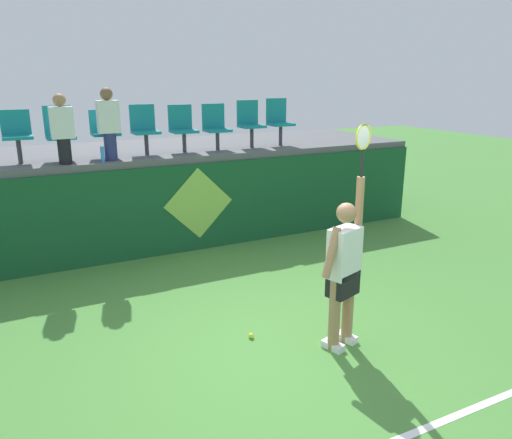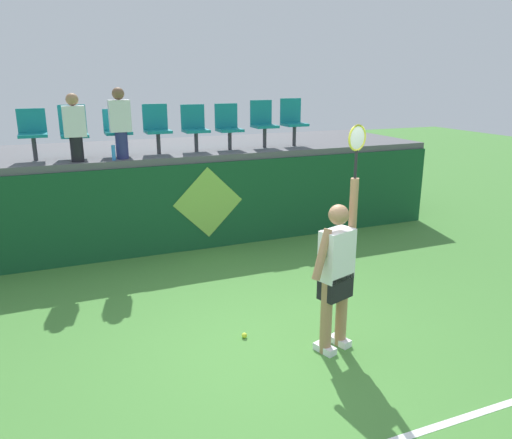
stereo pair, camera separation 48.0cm
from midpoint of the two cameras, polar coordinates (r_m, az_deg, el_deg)
name	(u,v)px [view 1 (the left image)]	position (r m, az deg, el deg)	size (l,w,h in m)	color
ground_plane	(282,349)	(5.84, 0.59, -14.73)	(40.00, 40.00, 0.00)	#478438
court_back_wall	(177,209)	(8.77, -10.60, 1.21)	(10.16, 0.20, 1.55)	#144C28
spectator_platform	(153,151)	(9.91, -13.12, 7.70)	(10.16, 2.84, 0.12)	#56565B
tennis_player	(344,268)	(5.55, 7.65, -5.57)	(0.73, 0.37, 2.52)	white
tennis_ball	(251,336)	(6.04, -2.91, -13.24)	(0.07, 0.07, 0.07)	#D1E533
water_bottle	(103,154)	(8.42, -18.83, 7.10)	(0.06, 0.06, 0.25)	#338CE5
stadium_chair_0	(17,133)	(8.82, -27.25, 8.84)	(0.44, 0.42, 0.82)	#38383D
stadium_chair_1	(60,131)	(8.85, -23.14, 9.34)	(0.44, 0.42, 0.87)	#38383D
stadium_chair_2	(105,130)	(8.92, -18.52, 9.70)	(0.44, 0.42, 0.79)	#38383D
stadium_chair_3	(144,127)	(9.05, -14.24, 10.25)	(0.44, 0.42, 0.86)	#38383D
stadium_chair_4	(182,126)	(9.22, -9.98, 10.50)	(0.44, 0.42, 0.83)	#38383D
stadium_chair_5	(216,125)	(9.43, -6.15, 10.74)	(0.44, 0.42, 0.84)	#38383D
stadium_chair_6	(250,121)	(9.70, -2.15, 11.20)	(0.44, 0.42, 0.89)	#38383D
stadium_chair_7	(279,119)	(9.98, 1.24, 11.43)	(0.44, 0.42, 0.91)	#38383D
spectator_0	(109,123)	(8.50, -18.18, 10.52)	(0.34, 0.20, 1.16)	navy
spectator_1	(62,128)	(8.40, -22.96, 9.66)	(0.34, 0.20, 1.07)	black
wall_signage_mount	(200,249)	(9.01, -7.96, -3.43)	(1.27, 0.01, 1.49)	#144C28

